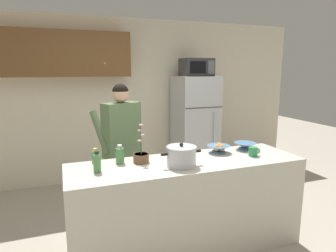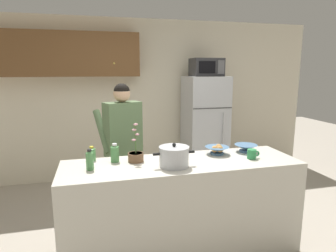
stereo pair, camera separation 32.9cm
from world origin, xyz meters
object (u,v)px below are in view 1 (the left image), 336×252
bottle_mid_counter (120,154)px  empty_bowl (245,146)px  bread_bowl (219,148)px  bottle_far_corner (97,162)px  cooking_pot (181,156)px  coffee_mug (253,152)px  potted_orchid (141,156)px  person_near_pot (121,138)px  refrigerator (195,128)px  microwave (196,67)px  bottle_near_edge (95,156)px

bottle_mid_counter → empty_bowl: bearing=0.1°
bread_bowl → bottle_far_corner: bottle_far_corner is taller
cooking_pot → bread_bowl: cooking_pot is taller
bottle_far_corner → bread_bowl: bearing=7.6°
coffee_mug → empty_bowl: size_ratio=0.54×
bottle_far_corner → potted_orchid: bearing=17.8°
bread_bowl → person_near_pot: bearing=146.0°
refrigerator → potted_orchid: size_ratio=4.44×
empty_bowl → potted_orchid: potted_orchid is taller
microwave → empty_bowl: 1.88m
cooking_pot → bottle_mid_counter: size_ratio=2.16×
empty_bowl → microwave: bearing=83.7°
empty_bowl → bottle_near_edge: 1.61m
microwave → bottle_far_corner: size_ratio=2.53×
empty_bowl → person_near_pot: bearing=153.9°
microwave → bread_bowl: (-0.52, -1.67, -0.86)m
person_near_pot → bottle_far_corner: (-0.37, -0.80, -0.01)m
empty_bowl → bottle_near_edge: bearing=176.5°
person_near_pot → bottle_mid_counter: size_ratio=9.08×
microwave → potted_orchid: size_ratio=1.26×
microwave → coffee_mug: (-0.25, -1.90, -0.86)m
cooking_pot → empty_bowl: cooking_pot is taller
microwave → bottle_far_corner: (-1.81, -1.84, -0.82)m
person_near_pot → bread_bowl: 1.11m
bottle_far_corner → bottle_near_edge: bearing=86.7°
coffee_mug → bread_bowl: 0.36m
person_near_pot → cooking_pot: person_near_pot is taller
refrigerator → empty_bowl: (-0.18, -1.68, 0.12)m
refrigerator → coffee_mug: 1.94m
refrigerator → cooking_pot: size_ratio=4.33×
microwave → empty_bowl: (-0.18, -1.66, -0.86)m
person_near_pot → bottle_near_edge: bearing=-124.2°
refrigerator → potted_orchid: bearing=-128.7°
microwave → bottle_far_corner: microwave is taller
microwave → potted_orchid: microwave is taller
refrigerator → cooking_pot: bearing=-118.5°
cooking_pot → potted_orchid: size_ratio=1.02×
bottle_near_edge → person_near_pot: bearing=55.8°
empty_bowl → bottle_far_corner: 1.64m
bottle_far_corner → empty_bowl: bearing=6.3°
microwave → empty_bowl: microwave is taller
person_near_pot → bottle_far_corner: bearing=-114.8°
bread_bowl → bottle_mid_counter: 1.06m
bottle_near_edge → coffee_mug: bearing=-12.2°
empty_bowl → potted_orchid: size_ratio=0.64×
bread_bowl → potted_orchid: potted_orchid is taller
microwave → cooking_pot: bearing=-118.8°
refrigerator → microwave: microwave is taller
cooking_pot → bottle_near_edge: (-0.73, 0.37, -0.02)m
person_near_pot → empty_bowl: size_ratio=6.75×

